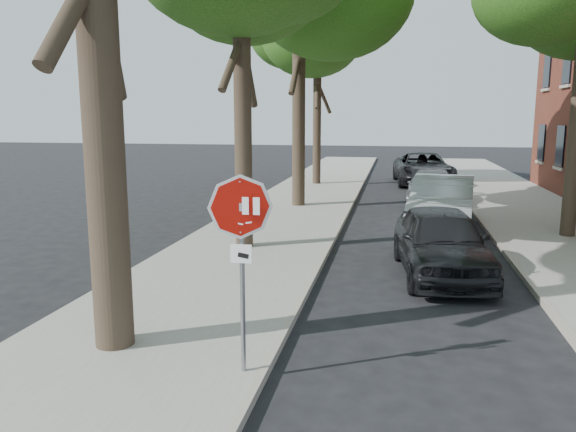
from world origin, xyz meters
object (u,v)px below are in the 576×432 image
(car_d, at_px, (423,169))
(car_c, at_px, (432,188))
(tree_far, at_px, (318,36))
(stop_sign, at_px, (241,236))
(car_b, at_px, (442,204))
(car_a, at_px, (441,242))

(car_d, bearing_deg, car_c, -93.77)
(tree_far, distance_m, car_d, 8.40)
(tree_far, xyz_separation_m, car_d, (5.27, 1.38, -6.40))
(stop_sign, relative_size, car_d, 0.45)
(stop_sign, bearing_deg, tree_far, 95.46)
(stop_sign, xyz_separation_m, car_b, (3.30, 10.63, -1.12))
(car_c, bearing_deg, tree_far, 137.16)
(stop_sign, bearing_deg, car_c, 78.17)
(car_a, bearing_deg, car_c, 81.86)
(car_a, bearing_deg, tree_far, 101.70)
(stop_sign, relative_size, car_b, 0.52)
(tree_far, bearing_deg, car_b, -63.13)
(stop_sign, distance_m, car_b, 11.19)
(stop_sign, relative_size, car_a, 0.59)
(stop_sign, relative_size, tree_far, 0.28)
(tree_far, bearing_deg, car_d, 14.69)
(stop_sign, relative_size, car_c, 0.56)
(tree_far, distance_m, car_b, 13.39)
(stop_sign, height_order, tree_far, tree_far)
(car_c, bearing_deg, stop_sign, -99.34)
(car_b, distance_m, car_d, 11.88)
(car_d, bearing_deg, stop_sign, -102.44)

